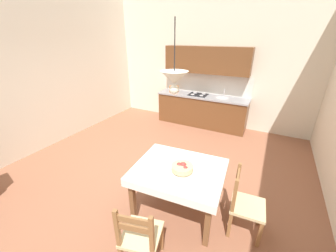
{
  "coord_description": "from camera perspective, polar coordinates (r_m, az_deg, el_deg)",
  "views": [
    {
      "loc": [
        1.73,
        -2.78,
        2.45
      ],
      "look_at": [
        0.2,
        0.15,
        0.97
      ],
      "focal_mm": 21.66,
      "sensor_mm": 36.0,
      "label": 1
    }
  ],
  "objects": [
    {
      "name": "pendant_lamp",
      "position": [
        2.36,
        1.78,
        13.28
      ],
      "size": [
        0.32,
        0.32,
        0.8
      ],
      "color": "black"
    },
    {
      "name": "dining_table",
      "position": [
        2.98,
        3.03,
        -13.79
      ],
      "size": [
        1.33,
        1.12,
        0.75
      ],
      "color": "brown",
      "rests_on": "ground_plane"
    },
    {
      "name": "wall_back",
      "position": [
        6.07,
        11.62,
        19.49
      ],
      "size": [
        6.26,
        0.12,
        4.03
      ],
      "primitive_type": "cube",
      "color": "silver",
      "rests_on": "ground_plane"
    },
    {
      "name": "dining_chair_window_side",
      "position": [
        3.0,
        20.76,
        -19.96
      ],
      "size": [
        0.45,
        0.45,
        0.93
      ],
      "color": "#D1BC89",
      "rests_on": "ground_plane"
    },
    {
      "name": "fruit_bowl",
      "position": [
        2.82,
        4.05,
        -11.58
      ],
      "size": [
        0.3,
        0.3,
        0.12
      ],
      "color": "tan",
      "rests_on": "dining_table"
    },
    {
      "name": "dining_chair_camera_side",
      "position": [
        2.54,
        -7.79,
        -28.49
      ],
      "size": [
        0.51,
        0.51,
        0.93
      ],
      "color": "#D1BC89",
      "rests_on": "ground_plane"
    },
    {
      "name": "wall_left",
      "position": [
        5.41,
        -32.64,
        15.87
      ],
      "size": [
        0.12,
        6.52,
        4.03
      ],
      "primitive_type": "cube",
      "color": "silver",
      "rests_on": "ground_plane"
    },
    {
      "name": "ground_plane",
      "position": [
        4.12,
        -3.5,
        -13.36
      ],
      "size": [
        6.26,
        6.52,
        0.1
      ],
      "primitive_type": "cube",
      "color": "#935B42"
    },
    {
      "name": "kitchen_cabinetry",
      "position": [
        5.96,
        9.67,
        8.19
      ],
      "size": [
        2.57,
        0.63,
        2.2
      ],
      "color": "brown",
      "rests_on": "ground_plane"
    }
  ]
}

